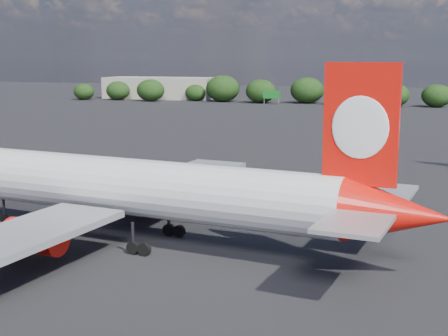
% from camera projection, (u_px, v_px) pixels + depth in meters
% --- Properties ---
extents(ground, '(500.00, 500.00, 0.00)m').
position_uv_depth(ground, '(217.00, 161.00, 95.76)').
color(ground, black).
rests_on(ground, ground).
extents(qantas_airliner, '(47.45, 45.23, 15.48)m').
position_uv_depth(qantas_airliner, '(148.00, 190.00, 52.67)').
color(qantas_airliner, silver).
rests_on(qantas_airliner, ground).
extents(terminal_building, '(42.00, 16.00, 8.00)m').
position_uv_depth(terminal_building, '(161.00, 88.00, 238.08)').
color(terminal_building, gray).
rests_on(terminal_building, ground).
extents(highway_sign, '(6.00, 0.30, 4.50)m').
position_uv_depth(highway_sign, '(271.00, 95.00, 209.52)').
color(highway_sign, '#14641D').
rests_on(highway_sign, ground).
extents(billboard_yellow, '(5.00, 0.30, 5.50)m').
position_uv_depth(billboard_yellow, '(364.00, 93.00, 206.30)').
color(billboard_yellow, gold).
rests_on(billboard_yellow, ground).
extents(horizon_treeline, '(202.61, 15.72, 9.34)m').
position_uv_depth(horizon_treeline, '(363.00, 93.00, 204.05)').
color(horizon_treeline, black).
rests_on(horizon_treeline, ground).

